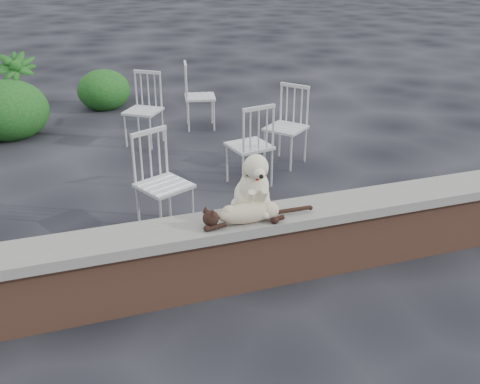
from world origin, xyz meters
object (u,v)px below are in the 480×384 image
object	(u,v)px
chair_d	(286,127)
dog	(252,181)
cat	(248,211)
chair_a	(164,184)
chair_b	(143,110)
chair_e	(200,96)
chair_c	(249,144)
potted_plant_b	(18,93)

from	to	relation	value
chair_d	dog	bearing A→B (deg)	-67.06
cat	chair_a	distance (m)	1.24
chair_b	chair_e	world-z (taller)	same
chair_c	chair_e	xyz separation A→B (m)	(0.03, 2.16, 0.00)
chair_b	chair_d	bearing A→B (deg)	-4.20
cat	chair_e	distance (m)	4.14
chair_b	potted_plant_b	xyz separation A→B (m)	(-1.55, 1.13, 0.07)
potted_plant_b	chair_c	bearing A→B (deg)	-49.77
chair_b	dog	bearing A→B (deg)	-49.65
dog	chair_b	world-z (taller)	dog
chair_c	chair_b	bearing A→B (deg)	-73.60
chair_d	chair_e	size ratio (longest dim) A/B	1.00
chair_b	potted_plant_b	bearing A→B (deg)	-179.77
chair_c	chair_e	world-z (taller)	same
chair_c	chair_d	world-z (taller)	same
chair_c	potted_plant_b	world-z (taller)	potted_plant_b
potted_plant_b	dog	bearing A→B (deg)	-68.77
chair_c	potted_plant_b	xyz separation A→B (m)	(-2.41, 2.84, 0.07)
chair_d	chair_c	bearing A→B (deg)	-92.09
chair_c	chair_a	size ratio (longest dim) A/B	1.00
cat	chair_d	bearing A→B (deg)	65.51
chair_a	chair_b	xyz separation A→B (m)	(0.24, 2.47, 0.00)
chair_e	potted_plant_b	world-z (taller)	potted_plant_b
cat	chair_b	size ratio (longest dim) A/B	1.10
cat	potted_plant_b	world-z (taller)	potted_plant_b
chair_a	cat	bearing A→B (deg)	-95.23
chair_b	potted_plant_b	distance (m)	1.92
chair_b	chair_a	bearing A→B (deg)	-59.19
dog	chair_c	size ratio (longest dim) A/B	0.55
chair_c	chair_a	xyz separation A→B (m)	(-1.10, -0.75, 0.00)
dog	chair_a	world-z (taller)	dog
cat	chair_e	size ratio (longest dim) A/B	1.10
chair_d	chair_e	world-z (taller)	same
dog	chair_b	size ratio (longest dim) A/B	0.55
chair_d	chair_a	bearing A→B (deg)	-92.86
dog	chair_b	bearing A→B (deg)	98.71
chair_a	chair_e	distance (m)	3.12
chair_b	chair_e	bearing A→B (deg)	62.99
potted_plant_b	chair_a	bearing A→B (deg)	-70.04
cat	chair_b	world-z (taller)	chair_b
chair_a	chair_d	distance (m)	2.10
chair_a	potted_plant_b	bearing A→B (deg)	85.57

